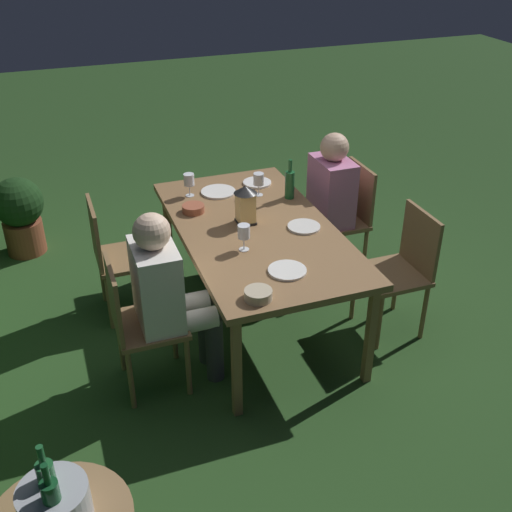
# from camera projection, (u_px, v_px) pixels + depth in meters

# --- Properties ---
(ground_plane) EXTENTS (16.00, 16.00, 0.00)m
(ground_plane) POSITION_uv_depth(u_px,v_px,m) (256.00, 318.00, 4.45)
(ground_plane) COLOR #26471E
(dining_table) EXTENTS (1.83, 0.98, 0.73)m
(dining_table) POSITION_uv_depth(u_px,v_px,m) (256.00, 234.00, 4.10)
(dining_table) COLOR olive
(dining_table) RESTS_ON ground
(chair_side_right_b) EXTENTS (0.42, 0.40, 0.87)m
(chair_side_right_b) POSITION_uv_depth(u_px,v_px,m) (115.00, 253.00, 4.28)
(chair_side_right_b) COLOR brown
(chair_side_right_b) RESTS_ON ground
(chair_side_right_a) EXTENTS (0.42, 0.40, 0.87)m
(chair_side_right_a) POSITION_uv_depth(u_px,v_px,m) (137.00, 320.00, 3.61)
(chair_side_right_a) COLOR brown
(chair_side_right_a) RESTS_ON ground
(person_in_cream) EXTENTS (0.38, 0.47, 1.15)m
(person_in_cream) POSITION_uv_depth(u_px,v_px,m) (169.00, 292.00, 3.59)
(person_in_cream) COLOR white
(person_in_cream) RESTS_ON ground
(chair_side_left_b) EXTENTS (0.42, 0.40, 0.87)m
(chair_side_left_b) POSITION_uv_depth(u_px,v_px,m) (345.00, 214.00, 4.79)
(chair_side_left_b) COLOR brown
(chair_side_left_b) RESTS_ON ground
(person_in_pink) EXTENTS (0.38, 0.47, 1.15)m
(person_in_pink) POSITION_uv_depth(u_px,v_px,m) (323.00, 200.00, 4.66)
(person_in_pink) COLOR #C675A3
(person_in_pink) RESTS_ON ground
(chair_side_left_a) EXTENTS (0.42, 0.40, 0.87)m
(chair_side_left_a) POSITION_uv_depth(u_px,v_px,m) (402.00, 266.00, 4.13)
(chair_side_left_a) COLOR brown
(chair_side_left_a) RESTS_ON ground
(lantern_centerpiece) EXTENTS (0.15, 0.15, 0.27)m
(lantern_centerpiece) POSITION_uv_depth(u_px,v_px,m) (246.00, 203.00, 4.06)
(lantern_centerpiece) COLOR black
(lantern_centerpiece) RESTS_ON dining_table
(green_bottle_on_table) EXTENTS (0.07, 0.07, 0.29)m
(green_bottle_on_table) POSITION_uv_depth(u_px,v_px,m) (290.00, 184.00, 4.41)
(green_bottle_on_table) COLOR #1E5B2D
(green_bottle_on_table) RESTS_ON dining_table
(wine_glass_a) EXTENTS (0.08, 0.08, 0.17)m
(wine_glass_a) POSITION_uv_depth(u_px,v_px,m) (259.00, 180.00, 4.45)
(wine_glass_a) COLOR silver
(wine_glass_a) RESTS_ON dining_table
(wine_glass_b) EXTENTS (0.08, 0.08, 0.17)m
(wine_glass_b) POSITION_uv_depth(u_px,v_px,m) (189.00, 181.00, 4.44)
(wine_glass_b) COLOR silver
(wine_glass_b) RESTS_ON dining_table
(wine_glass_c) EXTENTS (0.08, 0.08, 0.17)m
(wine_glass_c) POSITION_uv_depth(u_px,v_px,m) (244.00, 233.00, 3.76)
(wine_glass_c) COLOR silver
(wine_glass_c) RESTS_ON dining_table
(plate_a) EXTENTS (0.23, 0.23, 0.01)m
(plate_a) POSITION_uv_depth(u_px,v_px,m) (287.00, 270.00, 3.60)
(plate_a) COLOR white
(plate_a) RESTS_ON dining_table
(plate_b) EXTENTS (0.25, 0.25, 0.01)m
(plate_b) POSITION_uv_depth(u_px,v_px,m) (218.00, 192.00, 4.54)
(plate_b) COLOR white
(plate_b) RESTS_ON dining_table
(plate_c) EXTENTS (0.22, 0.22, 0.01)m
(plate_c) POSITION_uv_depth(u_px,v_px,m) (304.00, 227.00, 4.06)
(plate_c) COLOR silver
(plate_c) RESTS_ON dining_table
(plate_d) EXTENTS (0.21, 0.21, 0.01)m
(plate_d) POSITION_uv_depth(u_px,v_px,m) (257.00, 183.00, 4.68)
(plate_d) COLOR white
(plate_d) RESTS_ON dining_table
(bowl_olives) EXTENTS (0.15, 0.15, 0.06)m
(bowl_olives) POSITION_uv_depth(u_px,v_px,m) (258.00, 294.00, 3.34)
(bowl_olives) COLOR #BCAD8E
(bowl_olives) RESTS_ON dining_table
(bowl_bread) EXTENTS (0.15, 0.15, 0.05)m
(bowl_bread) POSITION_uv_depth(u_px,v_px,m) (193.00, 208.00, 4.26)
(bowl_bread) COLOR #9E5138
(bowl_bread) RESTS_ON dining_table
(ice_bucket) EXTENTS (0.26, 0.26, 0.34)m
(ice_bucket) POSITION_uv_depth(u_px,v_px,m) (54.00, 502.00, 2.25)
(ice_bucket) COLOR #B2B7BF
(ice_bucket) RESTS_ON side_table
(potted_plant_by_hedge) EXTENTS (0.41, 0.41, 0.66)m
(potted_plant_by_hedge) POSITION_uv_depth(u_px,v_px,m) (20.00, 213.00, 5.09)
(potted_plant_by_hedge) COLOR brown
(potted_plant_by_hedge) RESTS_ON ground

